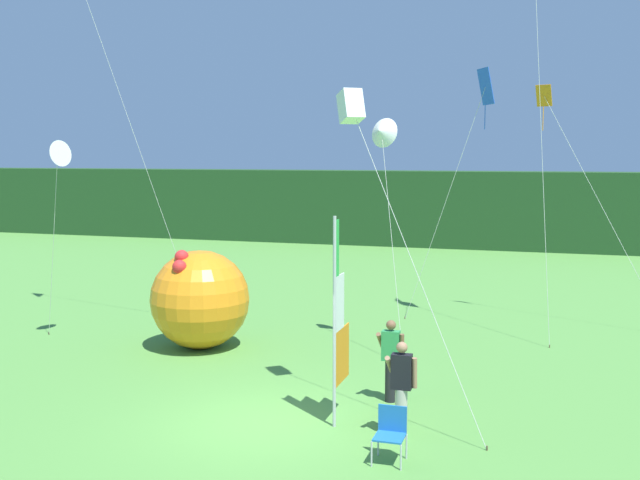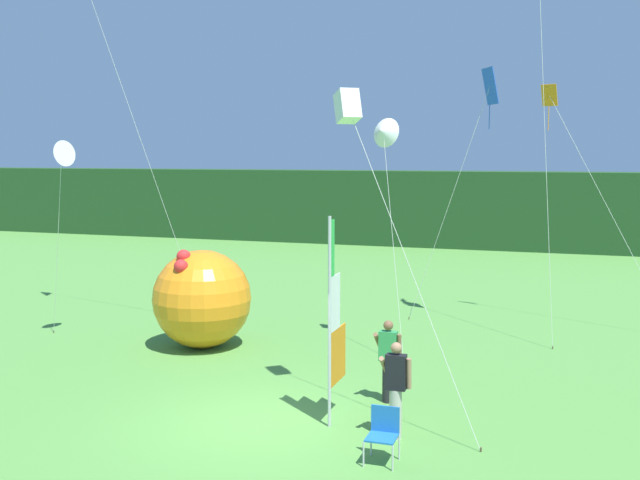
# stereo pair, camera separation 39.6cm
# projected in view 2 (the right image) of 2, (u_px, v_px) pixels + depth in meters

# --- Properties ---
(ground_plane) EXTENTS (120.00, 120.00, 0.00)m
(ground_plane) POSITION_uv_depth(u_px,v_px,m) (261.00, 423.00, 14.03)
(ground_plane) COLOR #518E3D
(distant_treeline) EXTENTS (80.00, 2.40, 4.10)m
(distant_treeline) POSITION_uv_depth(u_px,v_px,m) (465.00, 209.00, 40.27)
(distant_treeline) COLOR #1E421E
(distant_treeline) RESTS_ON ground
(banner_flag) EXTENTS (0.06, 1.03, 3.92)m
(banner_flag) POSITION_uv_depth(u_px,v_px,m) (334.00, 324.00, 13.91)
(banner_flag) COLOR #B7B7BC
(banner_flag) RESTS_ON ground
(person_near_banner) EXTENTS (0.55, 0.48, 1.75)m
(person_near_banner) POSITION_uv_depth(u_px,v_px,m) (396.00, 387.00, 13.18)
(person_near_banner) COLOR #B7B2A3
(person_near_banner) RESTS_ON ground
(person_mid_field) EXTENTS (0.55, 0.48, 1.69)m
(person_mid_field) POSITION_uv_depth(u_px,v_px,m) (388.00, 359.00, 15.13)
(person_mid_field) COLOR black
(person_mid_field) RESTS_ON ground
(inflatable_balloon) EXTENTS (2.56, 2.56, 2.62)m
(inflatable_balloon) POSITION_uv_depth(u_px,v_px,m) (202.00, 299.00, 19.40)
(inflatable_balloon) COLOR orange
(inflatable_balloon) RESTS_ON ground
(folding_chair) EXTENTS (0.51, 0.51, 0.89)m
(folding_chair) POSITION_uv_depth(u_px,v_px,m) (383.00, 431.00, 12.25)
(folding_chair) COLOR #BCBCC1
(folding_chair) RESTS_ON ground
(kite_white_delta_0) EXTENTS (1.37, 1.83, 6.00)m
(kite_white_delta_0) POSITION_uv_depth(u_px,v_px,m) (383.00, 132.00, 18.84)
(kite_white_delta_0) COLOR brown
(kite_white_delta_0) RESTS_ON ground
(kite_white_box_1) EXTENTS (3.18, 1.90, 6.29)m
(kite_white_box_1) POSITION_uv_depth(u_px,v_px,m) (348.00, 108.00, 14.33)
(kite_white_box_1) COLOR brown
(kite_white_box_1) RESTS_ON ground
(kite_orange_diamond_2) EXTENTS (3.84, 1.17, 7.05)m
(kite_orange_diamond_2) POSITION_uv_depth(u_px,v_px,m) (559.00, 115.00, 21.77)
(kite_orange_diamond_2) COLOR brown
(kite_orange_diamond_2) RESTS_ON ground
(kite_blue_diamond_3) EXTENTS (2.55, 0.78, 7.48)m
(kite_blue_diamond_3) POSITION_uv_depth(u_px,v_px,m) (487.00, 95.00, 21.45)
(kite_blue_diamond_3) COLOR brown
(kite_blue_diamond_3) RESTS_ON ground
(kite_white_delta_5) EXTENTS (1.35, 1.15, 5.38)m
(kite_white_delta_5) POSITION_uv_depth(u_px,v_px,m) (62.00, 155.00, 19.43)
(kite_white_delta_5) COLOR brown
(kite_white_delta_5) RESTS_ON ground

